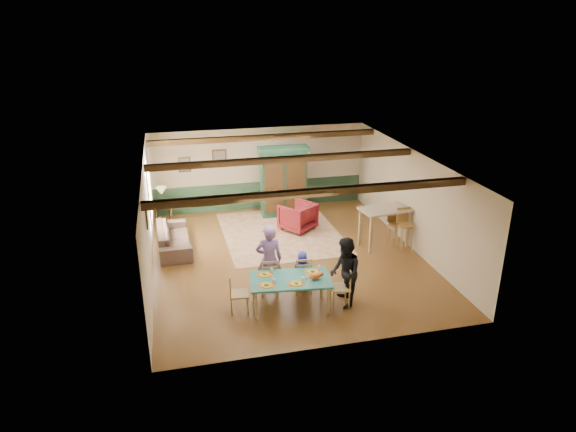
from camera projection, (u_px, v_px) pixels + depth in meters
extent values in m
plane|color=#573618|center=(288.00, 258.00, 13.68)|extent=(8.00, 8.00, 0.00)
cube|color=beige|center=(260.00, 169.00, 16.81)|extent=(7.00, 0.02, 2.70)
cube|color=beige|center=(148.00, 223.00, 12.43)|extent=(0.02, 8.00, 2.70)
cube|color=beige|center=(413.00, 200.00, 13.95)|extent=(0.02, 8.00, 2.70)
cube|color=silver|center=(288.00, 160.00, 12.70)|extent=(7.00, 8.00, 0.02)
cube|color=#1D3623|center=(260.00, 195.00, 17.12)|extent=(6.95, 0.03, 0.90)
cube|color=black|center=(314.00, 193.00, 10.65)|extent=(6.95, 0.16, 0.16)
cube|color=black|center=(284.00, 159.00, 13.09)|extent=(6.95, 0.16, 0.16)
cube|color=black|center=(265.00, 137.00, 15.45)|extent=(6.95, 0.16, 0.16)
imported|color=#775592|center=(269.00, 260.00, 11.72)|extent=(0.65, 0.46, 1.67)
imported|color=black|center=(345.00, 273.00, 11.21)|extent=(0.69, 0.84, 1.60)
imported|color=#282EA0|center=(302.00, 271.00, 11.94)|extent=(0.51, 0.36, 0.97)
cube|color=beige|center=(281.00, 233.00, 15.24)|extent=(3.40, 4.02, 0.01)
cube|color=#163726|center=(283.00, 181.00, 16.29)|extent=(1.60, 0.70, 2.23)
imported|color=#4F0F17|center=(298.00, 216.00, 15.37)|extent=(1.27, 1.27, 0.84)
imported|color=#45332B|center=(174.00, 238.00, 14.14)|extent=(0.92, 2.21, 0.64)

